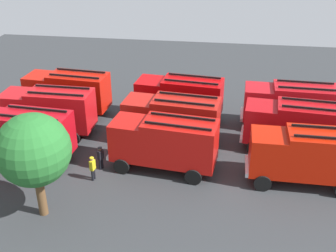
% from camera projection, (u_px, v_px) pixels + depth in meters
% --- Properties ---
extents(ground_plane, '(55.50, 55.50, 0.00)m').
position_uv_depth(ground_plane, '(168.00, 142.00, 31.99)').
color(ground_plane, '#2D3033').
extents(fire_truck_0, '(7.27, 2.94, 3.88)m').
position_uv_depth(fire_truck_0, '(289.00, 104.00, 33.11)').
color(fire_truck_0, '#B31016').
rests_on(fire_truck_0, ground).
extents(fire_truck_1, '(7.42, 3.39, 3.88)m').
position_uv_depth(fire_truck_1, '(180.00, 97.00, 34.37)').
color(fire_truck_1, '#B90608').
rests_on(fire_truck_1, ground).
extents(fire_truck_2, '(7.38, 3.23, 3.88)m').
position_uv_depth(fire_truck_2, '(68.00, 91.00, 35.49)').
color(fire_truck_2, '#BA1207').
rests_on(fire_truck_2, ground).
extents(fire_truck_3, '(7.39, 3.27, 3.88)m').
position_uv_depth(fire_truck_3, '(295.00, 124.00, 29.95)').
color(fire_truck_3, '#AB0C11').
rests_on(fire_truck_3, ground).
extents(fire_truck_4, '(7.41, 3.35, 3.88)m').
position_uv_depth(fire_truck_4, '(172.00, 118.00, 30.86)').
color(fire_truck_4, '#AD1610').
rests_on(fire_truck_4, ground).
extents(fire_truck_5, '(7.23, 2.83, 3.88)m').
position_uv_depth(fire_truck_5, '(49.00, 109.00, 32.18)').
color(fire_truck_5, red).
rests_on(fire_truck_5, ground).
extents(fire_truck_6, '(7.23, 2.82, 3.88)m').
position_uv_depth(fire_truck_6, '(307.00, 155.00, 26.23)').
color(fire_truck_6, '#B61605').
rests_on(fire_truck_6, ground).
extents(fire_truck_7, '(7.43, 3.42, 3.88)m').
position_uv_depth(fire_truck_7, '(164.00, 142.00, 27.69)').
color(fire_truck_7, '#BB110C').
rests_on(fire_truck_7, ground).
extents(fire_truck_8, '(7.35, 3.16, 3.88)m').
position_uv_depth(fire_truck_8, '(22.00, 133.00, 28.72)').
color(fire_truck_8, '#AD0A13').
rests_on(fire_truck_8, ground).
extents(firefighter_0, '(0.38, 0.48, 1.68)m').
position_uv_depth(firefighter_0, '(101.00, 157.00, 28.30)').
color(firefighter_0, black).
rests_on(firefighter_0, ground).
extents(firefighter_1, '(0.48, 0.38, 1.77)m').
position_uv_depth(firefighter_1, '(216.00, 94.00, 37.76)').
color(firefighter_1, black).
rests_on(firefighter_1, ground).
extents(firefighter_3, '(0.32, 0.46, 1.69)m').
position_uv_depth(firefighter_3, '(93.00, 167.00, 27.14)').
color(firefighter_3, black).
rests_on(firefighter_3, ground).
extents(tree_0, '(4.10, 4.10, 6.35)m').
position_uv_depth(tree_0, '(33.00, 150.00, 22.53)').
color(tree_0, brown).
rests_on(tree_0, ground).
extents(traffic_cone_0, '(0.48, 0.48, 0.69)m').
position_uv_depth(traffic_cone_0, '(324.00, 111.00, 36.09)').
color(traffic_cone_0, '#F2600C').
rests_on(traffic_cone_0, ground).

